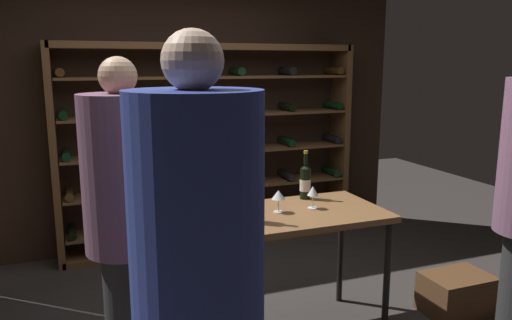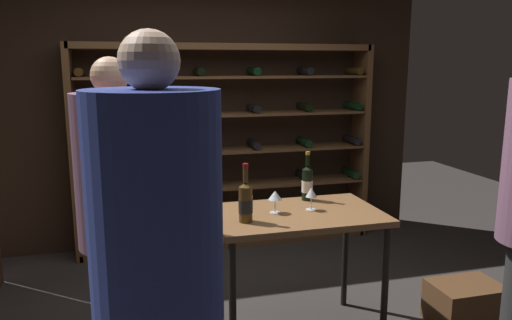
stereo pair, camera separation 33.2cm
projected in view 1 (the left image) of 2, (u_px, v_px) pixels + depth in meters
name	position (u px, v px, depth m)	size (l,w,h in m)	color
back_wall	(173.00, 99.00, 4.80)	(4.76, 0.10, 2.92)	#332319
wine_rack	(211.00, 148.00, 4.81)	(2.92, 0.32, 1.99)	brown
tasting_table	(299.00, 225.00, 3.23)	(1.09, 0.68, 0.86)	brown
person_guest_plum_blouse	(125.00, 210.00, 2.69)	(0.44, 0.44, 1.84)	#2E2E2E
person_guest_blue_shirt	(198.00, 268.00, 1.84)	(0.50, 0.50, 1.92)	#252525
wine_crate	(456.00, 294.00, 3.61)	(0.48, 0.34, 0.29)	brown
wine_bottle_black_capsule	(305.00, 181.00, 3.47)	(0.08, 0.08, 0.35)	black
wine_bottle_amber_reserve	(253.00, 202.00, 2.96)	(0.09, 0.09, 0.36)	#4C3314
wine_glass_stemmed_right	(278.00, 196.00, 3.16)	(0.09, 0.09, 0.15)	silver
wine_glass_stemmed_left	(313.00, 192.00, 3.24)	(0.07, 0.07, 0.15)	silver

